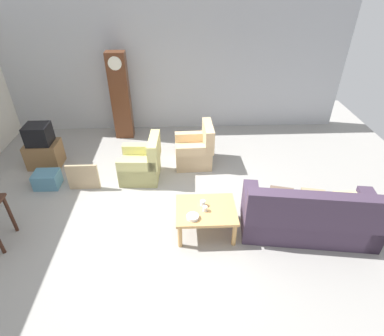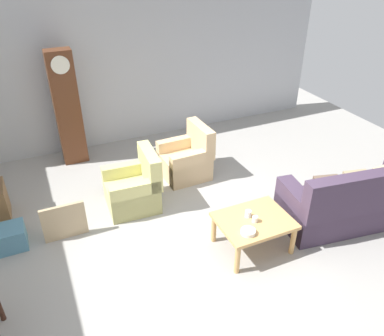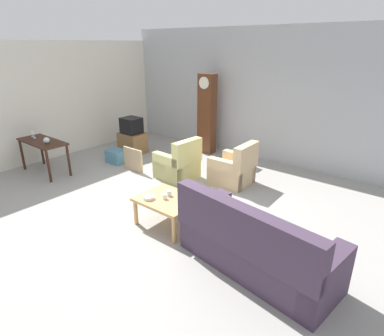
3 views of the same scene
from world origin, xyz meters
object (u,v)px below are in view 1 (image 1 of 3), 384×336
at_px(armchair_olive_near, 142,165).
at_px(bowl_white_stacked, 193,217).
at_px(cup_blue_rimmed, 203,203).
at_px(tv_stand_cabinet, 45,154).
at_px(armchair_olive_far, 195,151).
at_px(couch_floral, 309,217).
at_px(tv_crt, 38,134).
at_px(coffee_table_wood, 206,212).
at_px(framed_picture_leaning, 83,177).
at_px(grandfather_clock, 121,97).
at_px(storage_box_blue, 47,179).
at_px(cup_white_porcelain, 205,209).

height_order(armchair_olive_near, bowl_white_stacked, armchair_olive_near).
relative_size(armchair_olive_near, cup_blue_rimmed, 9.66).
bearing_deg(tv_stand_cabinet, armchair_olive_far, -0.92).
height_order(couch_floral, tv_stand_cabinet, couch_floral).
distance_m(tv_crt, bowl_white_stacked, 3.91).
relative_size(couch_floral, cup_blue_rimmed, 23.13).
xyz_separation_m(coffee_table_wood, tv_stand_cabinet, (-3.34, 2.14, -0.13)).
relative_size(armchair_olive_far, tv_stand_cabinet, 1.35).
bearing_deg(cup_blue_rimmed, framed_picture_leaning, 152.57).
height_order(grandfather_clock, storage_box_blue, grandfather_clock).
xyz_separation_m(couch_floral, framed_picture_leaning, (-3.94, 1.38, -0.08)).
relative_size(armchair_olive_near, tv_stand_cabinet, 1.35).
bearing_deg(coffee_table_wood, storage_box_blue, 156.04).
bearing_deg(tv_stand_cabinet, framed_picture_leaning, -40.44).
xyz_separation_m(armchair_olive_near, coffee_table_wood, (1.17, -1.58, 0.10)).
height_order(grandfather_clock, cup_blue_rimmed, grandfather_clock).
xyz_separation_m(cup_white_porcelain, cup_blue_rimmed, (-0.03, 0.13, 0.01)).
relative_size(couch_floral, tv_stand_cabinet, 3.24).
distance_m(coffee_table_wood, bowl_white_stacked, 0.32).
bearing_deg(armchair_olive_near, bowl_white_stacked, -62.02).
xyz_separation_m(tv_crt, bowl_white_stacked, (3.12, -2.35, -0.25)).
distance_m(couch_floral, armchair_olive_far, 2.80).
height_order(couch_floral, tv_crt, couch_floral).
bearing_deg(grandfather_clock, armchair_olive_near, -71.57).
height_order(tv_crt, cup_blue_rimmed, tv_crt).
xyz_separation_m(coffee_table_wood, grandfather_clock, (-1.79, 3.44, 0.64)).
bearing_deg(framed_picture_leaning, armchair_olive_far, 20.70).
bearing_deg(couch_floral, bowl_white_stacked, -177.66).
bearing_deg(cup_white_porcelain, grandfather_clock, 116.95).
xyz_separation_m(couch_floral, coffee_table_wood, (-1.65, 0.13, 0.05)).
relative_size(armchair_olive_far, cup_blue_rimmed, 9.66).
distance_m(couch_floral, cup_blue_rimmed, 1.72).
xyz_separation_m(grandfather_clock, cup_blue_rimmed, (1.75, -3.36, -0.53)).
bearing_deg(armchair_olive_near, cup_white_porcelain, -54.69).
xyz_separation_m(coffee_table_wood, cup_blue_rimmed, (-0.05, 0.08, 0.12)).
height_order(armchair_olive_near, armchair_olive_far, same).
height_order(grandfather_clock, tv_crt, grandfather_clock).
bearing_deg(storage_box_blue, armchair_olive_far, 13.86).
relative_size(tv_stand_cabinet, bowl_white_stacked, 3.61).
height_order(armchair_olive_far, cup_white_porcelain, armchair_olive_far).
distance_m(tv_crt, cup_white_porcelain, 3.98).
xyz_separation_m(armchair_olive_near, framed_picture_leaning, (-1.12, -0.34, -0.03)).
bearing_deg(storage_box_blue, cup_white_porcelain, -24.82).
bearing_deg(armchair_olive_far, framed_picture_leaning, -159.30).
xyz_separation_m(grandfather_clock, bowl_white_stacked, (1.57, -3.65, -0.55)).
height_order(tv_stand_cabinet, cup_blue_rimmed, cup_blue_rimmed).
bearing_deg(coffee_table_wood, couch_floral, -4.58).
distance_m(storage_box_blue, cup_blue_rimmed, 3.28).
bearing_deg(cup_white_porcelain, coffee_table_wood, 65.29).
height_order(tv_stand_cabinet, framed_picture_leaning, tv_stand_cabinet).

